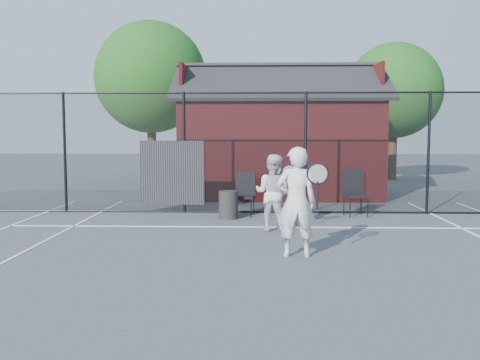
{
  "coord_description": "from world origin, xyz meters",
  "views": [
    {
      "loc": [
        -0.17,
        -8.2,
        2.03
      ],
      "look_at": [
        -0.51,
        1.98,
        1.1
      ],
      "focal_mm": 40.0,
      "sensor_mm": 36.0,
      "label": 1
    }
  ],
  "objects_px": {
    "player_front": "(296,202)",
    "player_back": "(273,193)",
    "clubhouse": "(279,145)",
    "chair_right": "(356,193)",
    "chair_left": "(244,195)",
    "waste_bin": "(228,205)"
  },
  "relations": [
    {
      "from": "player_front",
      "to": "player_back",
      "type": "height_order",
      "value": "player_front"
    },
    {
      "from": "clubhouse",
      "to": "chair_right",
      "type": "xyz_separation_m",
      "value": [
        1.68,
        -4.4,
        -1.06
      ]
    },
    {
      "from": "clubhouse",
      "to": "chair_left",
      "type": "relative_size",
      "value": 6.41
    },
    {
      "from": "clubhouse",
      "to": "waste_bin",
      "type": "distance_m",
      "value": 5.24
    },
    {
      "from": "waste_bin",
      "to": "chair_left",
      "type": "bearing_deg",
      "value": 49.83
    },
    {
      "from": "player_front",
      "to": "player_back",
      "type": "xyz_separation_m",
      "value": [
        -0.32,
        2.24,
        -0.11
      ]
    },
    {
      "from": "player_front",
      "to": "player_back",
      "type": "distance_m",
      "value": 2.27
    },
    {
      "from": "clubhouse",
      "to": "player_back",
      "type": "relative_size",
      "value": 4.15
    },
    {
      "from": "player_back",
      "to": "chair_left",
      "type": "xyz_separation_m",
      "value": [
        -0.63,
        1.9,
        -0.28
      ]
    },
    {
      "from": "player_back",
      "to": "waste_bin",
      "type": "height_order",
      "value": "player_back"
    },
    {
      "from": "player_back",
      "to": "chair_left",
      "type": "bearing_deg",
      "value": 108.36
    },
    {
      "from": "clubhouse",
      "to": "waste_bin",
      "type": "height_order",
      "value": "clubhouse"
    },
    {
      "from": "player_front",
      "to": "chair_left",
      "type": "relative_size",
      "value": 1.76
    },
    {
      "from": "clubhouse",
      "to": "chair_left",
      "type": "xyz_separation_m",
      "value": [
        -1.0,
        -4.48,
        -1.1
      ]
    },
    {
      "from": "chair_right",
      "to": "player_front",
      "type": "bearing_deg",
      "value": -122.29
    },
    {
      "from": "player_front",
      "to": "clubhouse",
      "type": "bearing_deg",
      "value": 89.69
    },
    {
      "from": "clubhouse",
      "to": "chair_left",
      "type": "height_order",
      "value": "clubhouse"
    },
    {
      "from": "player_front",
      "to": "player_back",
      "type": "relative_size",
      "value": 1.14
    },
    {
      "from": "player_back",
      "to": "chair_right",
      "type": "distance_m",
      "value": 2.86
    },
    {
      "from": "player_back",
      "to": "waste_bin",
      "type": "bearing_deg",
      "value": 123.77
    },
    {
      "from": "clubhouse",
      "to": "player_back",
      "type": "distance_m",
      "value": 6.44
    },
    {
      "from": "clubhouse",
      "to": "chair_right",
      "type": "relative_size",
      "value": 5.96
    }
  ]
}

